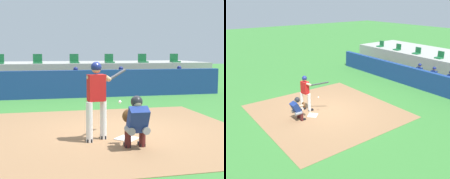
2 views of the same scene
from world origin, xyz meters
TOP-DOWN VIEW (x-y plane):
  - ground_plane at (0.00, 0.00)m, footprint 80.00×80.00m
  - dirt_infield at (0.00, 0.00)m, footprint 6.40×6.40m
  - home_plate at (0.00, -0.80)m, footprint 0.62×0.62m
  - batter_at_plate at (-0.68, -0.75)m, footprint 1.15×1.00m
  - catcher_crouched at (-0.01, -1.56)m, footprint 0.48×1.51m
  - dugout_wall at (0.00, 6.50)m, footprint 13.00×0.30m
  - dugout_bench at (0.00, 7.50)m, footprint 11.80×0.44m
  - dugout_player_0 at (-0.17, 7.34)m, footprint 0.49×0.70m
  - dugout_player_1 at (0.90, 7.34)m, footprint 0.49×0.70m
  - dugout_player_2 at (2.00, 7.34)m, footprint 0.49×0.70m
  - dugout_player_3 at (4.99, 7.34)m, footprint 0.49×0.70m
  - stands_platform at (0.00, 10.90)m, footprint 15.00×4.40m
  - stadium_seat_2 at (-1.86, 9.38)m, footprint 0.46×0.46m
  - stadium_seat_3 at (0.00, 9.38)m, footprint 0.46×0.46m
  - stadium_seat_4 at (1.86, 9.38)m, footprint 0.46×0.46m
  - stadium_seat_5 at (3.71, 9.38)m, footprint 0.46×0.46m
  - stadium_seat_6 at (5.57, 9.38)m, footprint 0.46×0.46m

SIDE VIEW (x-z plane):
  - ground_plane at x=0.00m, z-range 0.00..0.00m
  - dirt_infield at x=0.00m, z-range 0.00..0.01m
  - home_plate at x=0.00m, z-range 0.01..0.04m
  - dugout_bench at x=0.00m, z-range 0.00..0.45m
  - dugout_wall at x=0.00m, z-range 0.00..1.20m
  - catcher_crouched at x=-0.01m, z-range 0.05..1.17m
  - dugout_player_0 at x=-0.17m, z-range 0.02..1.32m
  - dugout_player_1 at x=0.90m, z-range 0.02..1.32m
  - dugout_player_2 at x=2.00m, z-range 0.02..1.32m
  - dugout_player_3 at x=4.99m, z-range 0.02..1.32m
  - stands_platform at x=0.00m, z-range 0.00..1.40m
  - batter_at_plate at x=-0.68m, z-range 0.13..1.94m
  - stadium_seat_2 at x=-1.86m, z-range 1.29..1.77m
  - stadium_seat_3 at x=0.00m, z-range 1.29..1.77m
  - stadium_seat_4 at x=1.86m, z-range 1.29..1.77m
  - stadium_seat_5 at x=3.71m, z-range 1.29..1.77m
  - stadium_seat_6 at x=5.57m, z-range 1.29..1.77m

